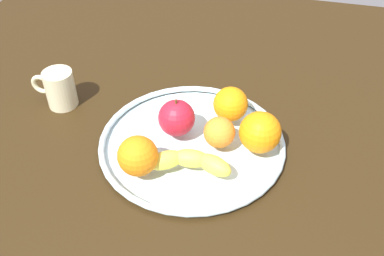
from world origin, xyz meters
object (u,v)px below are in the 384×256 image
(banana, at_px, (188,161))
(ambient_mug, at_px, (59,89))
(apple, at_px, (177,118))
(orange_front_right, at_px, (231,104))
(orange_center, at_px, (138,156))
(fruit_bowl, at_px, (192,143))
(orange_back_right, at_px, (220,131))
(orange_back_left, at_px, (260,132))

(banana, xyz_separation_m, ambient_mug, (0.32, -0.14, 0.01))
(apple, xyz_separation_m, orange_front_right, (-0.09, -0.07, -0.00))
(apple, distance_m, orange_center, 0.12)
(banana, bearing_deg, orange_front_right, -112.37)
(fruit_bowl, bearing_deg, orange_back_right, -175.30)
(banana, bearing_deg, apple, -68.73)
(banana, height_order, apple, apple)
(orange_center, bearing_deg, orange_back_left, -151.03)
(fruit_bowl, relative_size, banana, 2.19)
(ambient_mug, bearing_deg, orange_back_right, 170.92)
(fruit_bowl, distance_m, orange_back_right, 0.07)
(orange_front_right, bearing_deg, orange_center, 54.82)
(orange_front_right, bearing_deg, apple, 36.58)
(orange_back_right, bearing_deg, orange_back_left, -177.13)
(orange_center, bearing_deg, apple, -108.00)
(apple, relative_size, ambient_mug, 0.81)
(fruit_bowl, bearing_deg, banana, 98.99)
(banana, xyz_separation_m, orange_back_left, (-0.12, -0.08, 0.02))
(apple, height_order, orange_front_right, apple)
(fruit_bowl, height_order, orange_center, orange_center)
(apple, height_order, orange_center, apple)
(orange_center, bearing_deg, fruit_bowl, -125.17)
(orange_back_left, height_order, ambient_mug, orange_back_left)
(banana, xyz_separation_m, orange_center, (0.09, 0.03, 0.02))
(orange_back_left, xyz_separation_m, orange_back_right, (0.08, 0.00, -0.01))
(fruit_bowl, xyz_separation_m, ambient_mug, (0.31, -0.06, 0.03))
(orange_back_right, bearing_deg, fruit_bowl, 4.70)
(orange_back_left, distance_m, ambient_mug, 0.44)
(fruit_bowl, xyz_separation_m, orange_back_left, (-0.13, -0.01, 0.05))
(apple, relative_size, orange_center, 1.10)
(orange_front_right, bearing_deg, orange_back_right, 85.71)
(orange_back_left, distance_m, orange_front_right, 0.10)
(apple, distance_m, orange_front_right, 0.12)
(banana, height_order, orange_front_right, orange_front_right)
(apple, bearing_deg, ambient_mug, -9.87)
(orange_center, relative_size, orange_front_right, 1.04)
(fruit_bowl, height_order, banana, banana)
(apple, height_order, ambient_mug, apple)
(apple, xyz_separation_m, orange_back_left, (-0.16, 0.01, 0.00))
(orange_center, relative_size, orange_back_right, 1.21)
(orange_front_right, bearing_deg, banana, 73.56)
(orange_back_right, relative_size, orange_front_right, 0.86)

